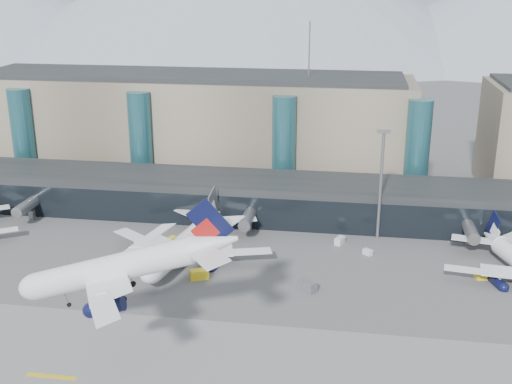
% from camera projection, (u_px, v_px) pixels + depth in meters
% --- Properties ---
extents(ground, '(900.00, 900.00, 0.00)m').
position_uv_depth(ground, '(203.00, 336.00, 108.13)').
color(ground, '#515154').
rests_on(ground, ground).
extents(concourse, '(170.00, 27.00, 10.00)m').
position_uv_depth(concourse, '(256.00, 198.00, 160.64)').
color(concourse, black).
rests_on(concourse, ground).
extents(terminal_main, '(130.00, 30.00, 31.00)m').
position_uv_depth(terminal_main, '(190.00, 126.00, 191.23)').
color(terminal_main, gray).
rests_on(terminal_main, ground).
extents(teal_towers, '(116.40, 19.40, 46.00)m').
position_uv_depth(teal_towers, '(211.00, 145.00, 175.23)').
color(teal_towers, '#255C68').
rests_on(teal_towers, ground).
extents(lightmast_mid, '(3.00, 1.20, 25.60)m').
position_uv_depth(lightmast_mid, '(381.00, 179.00, 144.13)').
color(lightmast_mid, slate).
rests_on(lightmast_mid, ground).
extents(hero_jet, '(36.01, 36.72, 11.85)m').
position_uv_depth(hero_jet, '(133.00, 259.00, 94.81)').
color(hero_jet, white).
rests_on(hero_jet, ground).
extents(jet_parked_mid, '(38.72, 39.19, 12.66)m').
position_uv_depth(jet_parked_mid, '(190.00, 234.00, 138.68)').
color(jet_parked_mid, white).
rests_on(jet_parked_mid, ground).
extents(veh_b, '(1.96, 2.63, 1.36)m').
position_uv_depth(veh_b, '(172.00, 240.00, 145.84)').
color(veh_b, yellow).
rests_on(veh_b, ground).
extents(veh_c, '(4.03, 3.81, 2.03)m').
position_uv_depth(veh_c, '(307.00, 286.00, 123.48)').
color(veh_c, '#535359').
rests_on(veh_c, ground).
extents(veh_d, '(2.49, 3.15, 1.59)m').
position_uv_depth(veh_d, '(340.00, 241.00, 145.19)').
color(veh_d, silver).
rests_on(veh_d, ground).
extents(veh_e, '(3.59, 2.53, 1.85)m').
position_uv_depth(veh_e, '(484.00, 274.00, 128.39)').
color(veh_e, yellow).
rests_on(veh_e, ground).
extents(veh_g, '(2.34, 2.24, 1.20)m').
position_uv_depth(veh_g, '(368.00, 252.00, 139.66)').
color(veh_g, silver).
rests_on(veh_g, ground).
extents(veh_h, '(4.07, 3.20, 2.00)m').
position_uv_depth(veh_h, '(199.00, 274.00, 128.24)').
color(veh_h, yellow).
rests_on(veh_h, ground).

